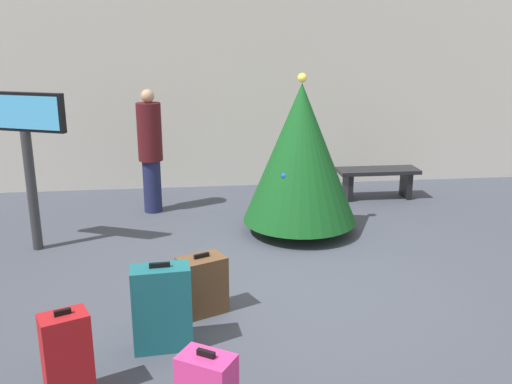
# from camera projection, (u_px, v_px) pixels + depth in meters

# --- Properties ---
(ground_plane) EXTENTS (16.00, 16.00, 0.00)m
(ground_plane) POSITION_uv_depth(u_px,v_px,m) (291.00, 286.00, 5.86)
(ground_plane) COLOR #424754
(back_wall) EXTENTS (16.00, 0.20, 3.46)m
(back_wall) POSITION_uv_depth(u_px,v_px,m) (248.00, 84.00, 9.34)
(back_wall) COLOR beige
(back_wall) RESTS_ON ground_plane
(holiday_tree) EXTENTS (1.48, 1.48, 2.07)m
(holiday_tree) POSITION_uv_depth(u_px,v_px,m) (301.00, 154.00, 7.18)
(holiday_tree) COLOR #4C3319
(holiday_tree) RESTS_ON ground_plane
(flight_info_kiosk) EXTENTS (1.02, 0.49, 1.90)m
(flight_info_kiosk) POSITION_uv_depth(u_px,v_px,m) (26.00, 139.00, 6.50)
(flight_info_kiosk) COLOR #333338
(flight_info_kiosk) RESTS_ON ground_plane
(waiting_bench) EXTENTS (1.28, 0.44, 0.48)m
(waiting_bench) POSITION_uv_depth(u_px,v_px,m) (378.00, 177.00, 8.88)
(waiting_bench) COLOR black
(waiting_bench) RESTS_ON ground_plane
(traveller_0) EXTENTS (0.47, 0.47, 1.79)m
(traveller_0) POSITION_uv_depth(u_px,v_px,m) (150.00, 149.00, 8.05)
(traveller_0) COLOR #1E234C
(traveller_0) RESTS_ON ground_plane
(suitcase_1) EXTENTS (0.50, 0.28, 0.77)m
(suitcase_1) POSITION_uv_depth(u_px,v_px,m) (162.00, 308.00, 4.63)
(suitcase_1) COLOR #19606B
(suitcase_1) RESTS_ON ground_plane
(suitcase_2) EXTENTS (0.39, 0.33, 0.70)m
(suitcase_2) POSITION_uv_depth(u_px,v_px,m) (67.00, 356.00, 3.99)
(suitcase_2) COLOR #B2191E
(suitcase_2) RESTS_ON ground_plane
(suitcase_3) EXTENTS (0.50, 0.42, 0.59)m
(suitcase_3) POSITION_uv_depth(u_px,v_px,m) (202.00, 285.00, 5.25)
(suitcase_3) COLOR brown
(suitcase_3) RESTS_ON ground_plane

